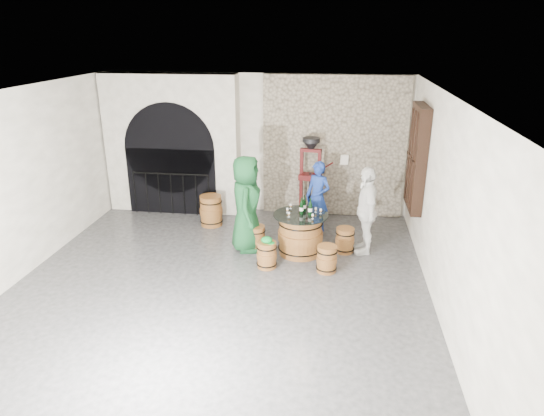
# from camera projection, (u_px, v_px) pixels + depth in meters

# --- Properties ---
(ground) EXTENTS (8.00, 8.00, 0.00)m
(ground) POSITION_uv_depth(u_px,v_px,m) (217.00, 292.00, 8.03)
(ground) COLOR #2F2F31
(ground) RESTS_ON ground
(wall_back) EXTENTS (8.00, 0.00, 8.00)m
(wall_back) POSITION_uv_depth(u_px,v_px,m) (255.00, 144.00, 11.19)
(wall_back) COLOR silver
(wall_back) RESTS_ON ground
(wall_front) EXTENTS (8.00, 0.00, 8.00)m
(wall_front) POSITION_uv_depth(u_px,v_px,m) (85.00, 372.00, 3.76)
(wall_front) COLOR silver
(wall_front) RESTS_ON ground
(wall_left) EXTENTS (0.00, 8.00, 8.00)m
(wall_left) POSITION_uv_depth(u_px,v_px,m) (4.00, 192.00, 7.91)
(wall_left) COLOR silver
(wall_left) RESTS_ON ground
(wall_right) EXTENTS (0.00, 8.00, 8.00)m
(wall_right) POSITION_uv_depth(u_px,v_px,m) (447.00, 212.00, 7.03)
(wall_right) COLOR silver
(wall_right) RESTS_ON ground
(ceiling) EXTENTS (8.00, 8.00, 0.00)m
(ceiling) POSITION_uv_depth(u_px,v_px,m) (208.00, 96.00, 6.92)
(ceiling) COLOR beige
(ceiling) RESTS_ON wall_back
(stone_facing_panel) EXTENTS (3.20, 0.12, 3.18)m
(stone_facing_panel) POSITION_uv_depth(u_px,v_px,m) (334.00, 147.00, 10.91)
(stone_facing_panel) COLOR #A29681
(stone_facing_panel) RESTS_ON ground
(arched_opening) EXTENTS (3.10, 0.60, 3.19)m
(arched_opening) POSITION_uv_depth(u_px,v_px,m) (173.00, 145.00, 11.19)
(arched_opening) COLOR silver
(arched_opening) RESTS_ON ground
(shuttered_window) EXTENTS (0.23, 1.10, 2.00)m
(shuttered_window) POSITION_uv_depth(u_px,v_px,m) (417.00, 158.00, 9.21)
(shuttered_window) COLOR black
(shuttered_window) RESTS_ON wall_right
(barrel_table) EXTENTS (1.05, 1.05, 0.81)m
(barrel_table) POSITION_uv_depth(u_px,v_px,m) (300.00, 234.00, 9.31)
(barrel_table) COLOR brown
(barrel_table) RESTS_ON ground
(barrel_stool_left) EXTENTS (0.38, 0.38, 0.50)m
(barrel_stool_left) POSITION_uv_depth(u_px,v_px,m) (256.00, 238.00, 9.51)
(barrel_stool_left) COLOR brown
(barrel_stool_left) RESTS_ON ground
(barrel_stool_far) EXTENTS (0.38, 0.38, 0.50)m
(barrel_stool_far) POSITION_uv_depth(u_px,v_px,m) (313.00, 225.00, 10.13)
(barrel_stool_far) COLOR brown
(barrel_stool_far) RESTS_ON ground
(barrel_stool_right) EXTENTS (0.38, 0.38, 0.50)m
(barrel_stool_right) POSITION_uv_depth(u_px,v_px,m) (345.00, 240.00, 9.41)
(barrel_stool_right) COLOR brown
(barrel_stool_right) RESTS_ON ground
(barrel_stool_near_right) EXTENTS (0.38, 0.38, 0.50)m
(barrel_stool_near_right) POSITION_uv_depth(u_px,v_px,m) (327.00, 259.00, 8.65)
(barrel_stool_near_right) COLOR brown
(barrel_stool_near_right) RESTS_ON ground
(barrel_stool_near_left) EXTENTS (0.38, 0.38, 0.50)m
(barrel_stool_near_left) POSITION_uv_depth(u_px,v_px,m) (267.00, 255.00, 8.80)
(barrel_stool_near_left) COLOR brown
(barrel_stool_near_left) RESTS_ON ground
(green_cap) EXTENTS (0.25, 0.20, 0.11)m
(green_cap) POSITION_uv_depth(u_px,v_px,m) (267.00, 240.00, 8.70)
(green_cap) COLOR #0B7D29
(green_cap) RESTS_ON barrel_stool_near_left
(person_green) EXTENTS (0.71, 0.99, 1.90)m
(person_green) POSITION_uv_depth(u_px,v_px,m) (246.00, 204.00, 9.30)
(person_green) COLOR #134521
(person_green) RESTS_ON ground
(person_blue) EXTENTS (0.66, 0.59, 1.52)m
(person_blue) POSITION_uv_depth(u_px,v_px,m) (318.00, 197.00, 10.26)
(person_blue) COLOR navy
(person_blue) RESTS_ON ground
(person_white) EXTENTS (0.54, 1.05, 1.72)m
(person_white) POSITION_uv_depth(u_px,v_px,m) (366.00, 210.00, 9.22)
(person_white) COLOR white
(person_white) RESTS_ON ground
(wine_bottle_left) EXTENTS (0.08, 0.08, 0.32)m
(wine_bottle_left) POSITION_uv_depth(u_px,v_px,m) (301.00, 207.00, 9.15)
(wine_bottle_left) COLOR black
(wine_bottle_left) RESTS_ON barrel_table
(wine_bottle_center) EXTENTS (0.08, 0.08, 0.32)m
(wine_bottle_center) POSITION_uv_depth(u_px,v_px,m) (310.00, 208.00, 9.11)
(wine_bottle_center) COLOR black
(wine_bottle_center) RESTS_ON barrel_table
(wine_bottle_right) EXTENTS (0.08, 0.08, 0.32)m
(wine_bottle_right) POSITION_uv_depth(u_px,v_px,m) (304.00, 205.00, 9.28)
(wine_bottle_right) COLOR black
(wine_bottle_right) RESTS_ON barrel_table
(tasting_glass_a) EXTENTS (0.05, 0.05, 0.10)m
(tasting_glass_a) POSITION_uv_depth(u_px,v_px,m) (289.00, 215.00, 9.03)
(tasting_glass_a) COLOR #B06922
(tasting_glass_a) RESTS_ON barrel_table
(tasting_glass_b) EXTENTS (0.05, 0.05, 0.10)m
(tasting_glass_b) POSITION_uv_depth(u_px,v_px,m) (321.00, 211.00, 9.19)
(tasting_glass_b) COLOR #B06922
(tasting_glass_b) RESTS_ON barrel_table
(tasting_glass_c) EXTENTS (0.05, 0.05, 0.10)m
(tasting_glass_c) POSITION_uv_depth(u_px,v_px,m) (291.00, 206.00, 9.44)
(tasting_glass_c) COLOR #B06922
(tasting_glass_c) RESTS_ON barrel_table
(tasting_glass_d) EXTENTS (0.05, 0.05, 0.10)m
(tasting_glass_d) POSITION_uv_depth(u_px,v_px,m) (316.00, 210.00, 9.26)
(tasting_glass_d) COLOR #B06922
(tasting_glass_d) RESTS_ON barrel_table
(tasting_glass_e) EXTENTS (0.05, 0.05, 0.10)m
(tasting_glass_e) POSITION_uv_depth(u_px,v_px,m) (313.00, 216.00, 8.94)
(tasting_glass_e) COLOR #B06922
(tasting_glass_e) RESTS_ON barrel_table
(tasting_glass_f) EXTENTS (0.05, 0.05, 0.10)m
(tasting_glass_f) POSITION_uv_depth(u_px,v_px,m) (287.00, 210.00, 9.23)
(tasting_glass_f) COLOR #B06922
(tasting_glass_f) RESTS_ON barrel_table
(side_barrel) EXTENTS (0.51, 0.51, 0.68)m
(side_barrel) POSITION_uv_depth(u_px,v_px,m) (211.00, 211.00, 10.69)
(side_barrel) COLOR brown
(side_barrel) RESTS_ON ground
(corking_press) EXTENTS (0.79, 0.50, 1.90)m
(corking_press) POSITION_uv_depth(u_px,v_px,m) (310.00, 173.00, 10.73)
(corking_press) COLOR #460C0B
(corking_press) RESTS_ON ground
(control_box) EXTENTS (0.18, 0.10, 0.22)m
(control_box) POSITION_uv_depth(u_px,v_px,m) (344.00, 159.00, 10.89)
(control_box) COLOR silver
(control_box) RESTS_ON wall_back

